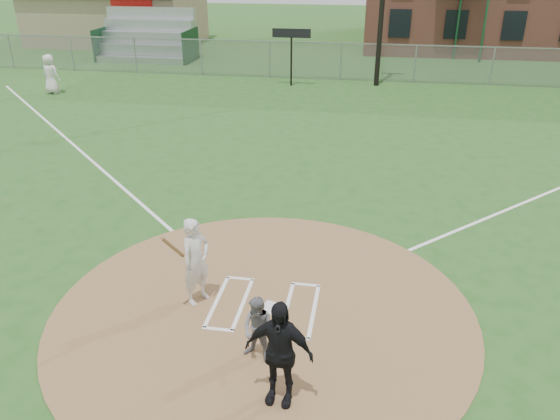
% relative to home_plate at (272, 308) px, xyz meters
% --- Properties ---
extents(ground, '(140.00, 140.00, 0.00)m').
position_rel_home_plate_xyz_m(ground, '(-0.17, -0.07, -0.03)').
color(ground, '#24511C').
rests_on(ground, ground).
extents(dirt_circle, '(8.40, 8.40, 0.02)m').
position_rel_home_plate_xyz_m(dirt_circle, '(-0.17, -0.07, -0.02)').
color(dirt_circle, olive).
rests_on(dirt_circle, ground).
extents(home_plate, '(0.50, 0.50, 0.03)m').
position_rel_home_plate_xyz_m(home_plate, '(0.00, 0.00, 0.00)').
color(home_plate, silver).
rests_on(home_plate, dirt_circle).
extents(foul_line_third, '(17.04, 17.04, 0.01)m').
position_rel_home_plate_xyz_m(foul_line_third, '(-9.17, 8.93, -0.03)').
color(foul_line_third, white).
rests_on(foul_line_third, ground).
extents(catcher, '(0.72, 0.64, 1.23)m').
position_rel_home_plate_xyz_m(catcher, '(0.04, -1.47, 0.60)').
color(catcher, slate).
rests_on(catcher, dirt_circle).
extents(umpire, '(1.12, 0.56, 1.85)m').
position_rel_home_plate_xyz_m(umpire, '(0.54, -2.36, 0.91)').
color(umpire, black).
rests_on(umpire, dirt_circle).
extents(ondeck_player, '(1.05, 0.80, 1.92)m').
position_rel_home_plate_xyz_m(ondeck_player, '(-14.29, 16.36, 0.93)').
color(ondeck_player, silver).
rests_on(ondeck_player, ground).
extents(batters_boxes, '(2.08, 1.88, 0.01)m').
position_rel_home_plate_xyz_m(batters_boxes, '(-0.17, 0.08, -0.01)').
color(batters_boxes, white).
rests_on(batters_boxes, dirt_circle).
extents(batter_at_plate, '(0.78, 1.10, 1.84)m').
position_rel_home_plate_xyz_m(batter_at_plate, '(-1.54, 0.05, 0.91)').
color(batter_at_plate, silver).
rests_on(batter_at_plate, dirt_circle).
extents(outfield_fence, '(56.08, 0.08, 2.03)m').
position_rel_home_plate_xyz_m(outfield_fence, '(-0.17, 21.93, 0.98)').
color(outfield_fence, slate).
rests_on(outfield_fence, ground).
extents(bleachers, '(6.08, 3.20, 3.20)m').
position_rel_home_plate_xyz_m(bleachers, '(-13.17, 26.13, 1.56)').
color(bleachers, '#B7BABF').
rests_on(bleachers, ground).
extents(clubhouse, '(12.20, 8.71, 6.23)m').
position_rel_home_plate_xyz_m(clubhouse, '(-18.16, 32.93, 2.36)').
color(clubhouse, tan).
rests_on(clubhouse, ground).
extents(scoreboard_sign, '(2.00, 0.10, 2.93)m').
position_rel_home_plate_xyz_m(scoreboard_sign, '(-2.67, 20.13, 2.35)').
color(scoreboard_sign, black).
rests_on(scoreboard_sign, ground).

